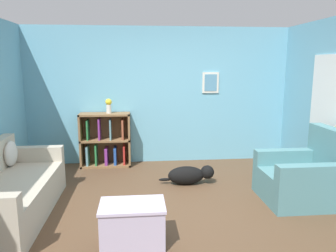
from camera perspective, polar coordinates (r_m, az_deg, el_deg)
ground_plane at (r=4.52m, az=0.50°, el=-14.17°), size 14.00×14.00×0.00m
wall_back at (r=6.37m, az=-1.58°, el=5.30°), size 5.60×0.13×2.60m
couch at (r=4.62m, az=-26.31°, el=-10.41°), size 0.88×2.05×0.87m
bookshelf at (r=6.29m, az=-10.77°, el=-2.59°), size 0.93×0.36×1.01m
recliner_chair at (r=5.03m, az=22.76°, el=-8.18°), size 1.03×0.94×1.03m
coffee_table at (r=3.64m, az=-6.19°, el=-16.42°), size 0.69×0.45×0.46m
dog at (r=5.32m, az=3.82°, el=-8.48°), size 0.90×0.27×0.30m
vase at (r=6.14m, az=-10.29°, el=3.61°), size 0.12×0.12×0.27m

